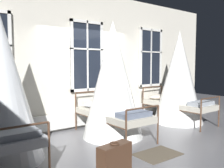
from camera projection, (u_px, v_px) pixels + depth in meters
ground at (113, 137)px, 5.35m from camera, size 17.28×17.28×0.00m
back_wall_with_windows at (85, 60)px, 6.20m from camera, size 9.41×0.10×3.48m
window_bank at (88, 88)px, 6.16m from camera, size 5.53×0.10×2.65m
cot_first at (0, 88)px, 3.89m from camera, size 1.36×1.97×2.55m
cot_second at (113, 81)px, 5.28m from camera, size 1.36×1.96×2.57m
cot_third at (179, 79)px, 6.63m from camera, size 1.36×1.98×2.54m
rug_second at (158, 154)px, 4.29m from camera, size 0.80×0.56×0.01m
suitcase_dark at (115, 159)px, 3.53m from camera, size 0.58×0.29×0.47m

